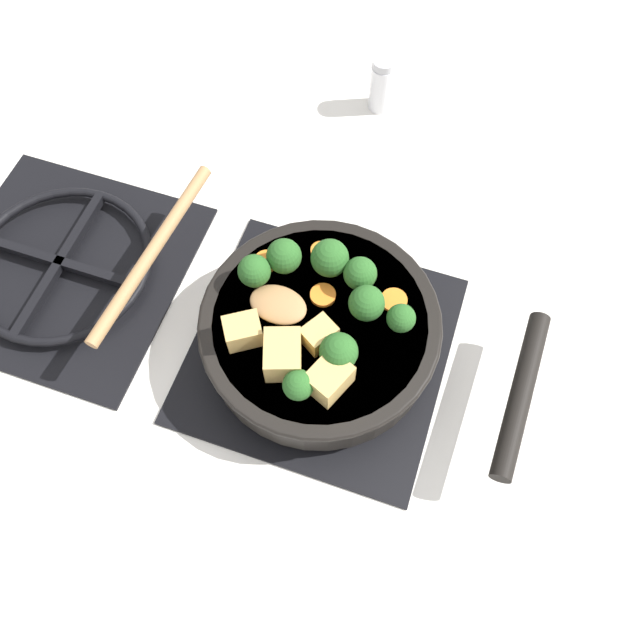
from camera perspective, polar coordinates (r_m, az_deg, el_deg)
ground_plane at (r=0.78m, az=-0.00°, el=-2.70°), size 2.40×2.40×0.00m
front_burner_grate at (r=0.77m, az=-0.00°, el=-2.34°), size 0.31×0.31×0.03m
rear_burner_grate at (r=0.89m, az=-22.47°, el=4.62°), size 0.31×0.31×0.03m
skillet_pan at (r=0.73m, az=0.25°, el=-0.95°), size 0.28×0.39×0.06m
wooden_spoon at (r=0.74m, az=-10.73°, el=4.43°), size 0.27×0.22×0.02m
tofu_cube_center_large at (r=0.66m, az=0.83°, el=-5.36°), size 0.06×0.05×0.04m
tofu_cube_near_handle at (r=0.67m, az=-3.41°, el=-3.19°), size 0.06×0.05×0.04m
tofu_cube_east_chunk at (r=0.69m, az=-7.05°, el=-1.02°), size 0.05×0.05×0.03m
tofu_cube_west_chunk at (r=0.69m, az=-0.10°, el=-1.37°), size 0.05×0.04×0.03m
broccoli_floret_near_spoon at (r=0.71m, az=3.69°, el=4.24°), size 0.04×0.04×0.05m
broccoli_floret_center_top at (r=0.66m, az=1.72°, el=-2.93°), size 0.04×0.04×0.05m
broccoli_floret_east_rim at (r=0.72m, az=0.90°, el=5.67°), size 0.04×0.04×0.05m
broccoli_floret_west_rim at (r=0.69m, az=4.28°, el=1.52°), size 0.04×0.04×0.05m
broccoli_floret_north_edge at (r=0.71m, az=-6.03°, el=4.46°), size 0.04×0.04×0.05m
broccoli_floret_south_cluster at (r=0.65m, az=-2.00°, el=-5.98°), size 0.03×0.03×0.04m
broccoli_floret_mid_floret at (r=0.69m, az=7.42°, el=0.13°), size 0.03×0.03×0.04m
broccoli_floret_small_inner at (r=0.72m, az=-3.31°, el=5.83°), size 0.04×0.04×0.05m
carrot_slice_orange_thin at (r=0.72m, az=6.77°, el=1.80°), size 0.03×0.03×0.01m
carrot_slice_near_center at (r=0.75m, az=-4.92°, el=5.37°), size 0.03×0.03×0.01m
carrot_slice_edge_slice at (r=0.72m, az=0.27°, el=2.29°), size 0.03×0.03×0.01m
carrot_slice_under_broccoli at (r=0.75m, az=0.06°, el=6.37°), size 0.02×0.02×0.01m
salt_shaker at (r=1.00m, az=5.67°, el=20.65°), size 0.04×0.04×0.09m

